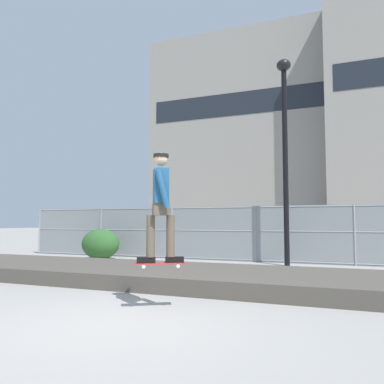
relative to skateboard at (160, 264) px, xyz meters
The scene contains 9 objects.
ground_plane 1.20m from the skateboard, 103.17° to the right, with size 120.00×120.00×0.00m, color gray.
gravel_berm 2.53m from the skateboard, 95.20° to the left, with size 16.09×2.86×0.31m, color #4C473F.
skateboard is the anchor object (origin of this frame).
skater 0.98m from the skateboard, behind, with size 0.66×0.61×1.71m.
chain_fence 7.44m from the skateboard, 91.73° to the left, with size 18.34×0.06×1.85m.
street_lamp 7.51m from the skateboard, 82.19° to the left, with size 0.44×0.44×6.39m.
parked_car_near 11.17m from the skateboard, 113.05° to the left, with size 4.52×2.19×1.66m.
library_building 44.19m from the skateboard, 100.55° to the left, with size 22.05×14.98×22.54m.
shrub_left 8.38m from the skateboard, 131.24° to the left, with size 1.39×1.14×1.07m.
Camera 1 is at (2.95, -4.50, 1.34)m, focal length 36.73 mm.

